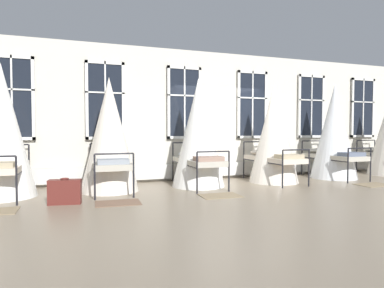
{
  "coord_description": "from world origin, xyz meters",
  "views": [
    {
      "loc": [
        -3.79,
        -7.49,
        1.32
      ],
      "look_at": [
        -1.16,
        -0.06,
        1.0
      ],
      "focal_mm": 31.51,
      "sensor_mm": 36.0,
      "label": 1
    }
  ],
  "objects": [
    {
      "name": "window_bank",
      "position": [
        -0.0,
        0.95,
        1.11
      ],
      "size": [
        11.06,
        0.1,
        2.92
      ],
      "color": "black",
      "rests_on": "ground"
    },
    {
      "name": "back_wall_with_windows",
      "position": [
        0.0,
        1.07,
        1.72
      ],
      "size": [
        15.02,
        0.1,
        3.44
      ],
      "primitive_type": "cube",
      "color": "beige",
      "rests_on": "ground"
    },
    {
      "name": "rug_second",
      "position": [
        -3.04,
        -1.34,
        0.01
      ],
      "size": [
        0.82,
        0.6,
        0.01
      ],
      "primitive_type": "cube",
      "rotation": [
        0.0,
        0.0,
        -0.05
      ],
      "color": "brown",
      "rests_on": "ground"
    },
    {
      "name": "ground",
      "position": [
        0.0,
        0.0,
        0.0
      ],
      "size": [
        28.04,
        28.04,
        0.0
      ],
      "primitive_type": "plane",
      "color": "gray"
    },
    {
      "name": "cot_first",
      "position": [
        -5.1,
        -0.03,
        1.28
      ],
      "size": [
        1.25,
        1.82,
        2.64
      ],
      "rotation": [
        0.0,
        0.0,
        1.57
      ],
      "color": "black",
      "rests_on": "ground"
    },
    {
      "name": "suitcase_dark",
      "position": [
        -3.94,
        -1.1,
        0.22
      ],
      "size": [
        0.58,
        0.3,
        0.47
      ],
      "rotation": [
        0.0,
        0.0,
        -0.16
      ],
      "color": "#5B231E",
      "rests_on": "ground"
    },
    {
      "name": "cot_fifth",
      "position": [
        3.02,
        -0.03,
        1.26
      ],
      "size": [
        1.25,
        1.82,
        2.58
      ],
      "rotation": [
        0.0,
        0.0,
        1.57
      ],
      "color": "black",
      "rests_on": "ground"
    },
    {
      "name": "rug_fifth",
      "position": [
        3.04,
        -1.34,
        0.01
      ],
      "size": [
        0.8,
        0.57,
        0.01
      ],
      "primitive_type": "cube",
      "rotation": [
        0.0,
        0.0,
        0.01
      ],
      "color": "#8E7A5B",
      "rests_on": "ground"
    },
    {
      "name": "cot_fourth",
      "position": [
        1.04,
        -0.1,
        1.22
      ],
      "size": [
        1.25,
        1.83,
        2.51
      ],
      "rotation": [
        0.0,
        0.0,
        1.59
      ],
      "color": "black",
      "rests_on": "ground"
    },
    {
      "name": "cot_third",
      "position": [
        -1.0,
        -0.06,
        1.24
      ],
      "size": [
        1.25,
        1.82,
        2.54
      ],
      "rotation": [
        0.0,
        0.0,
        1.57
      ],
      "color": "black",
      "rests_on": "ground"
    },
    {
      "name": "rug_third",
      "position": [
        -1.01,
        -1.34,
        0.01
      ],
      "size": [
        0.82,
        0.59,
        0.01
      ],
      "primitive_type": "cube",
      "rotation": [
        0.0,
        0.0,
        -0.04
      ],
      "color": "#8E7A5B",
      "rests_on": "ground"
    },
    {
      "name": "cot_second",
      "position": [
        -3.05,
        -0.02,
        1.2
      ],
      "size": [
        1.25,
        1.82,
        2.47
      ],
      "rotation": [
        0.0,
        0.0,
        1.57
      ],
      "color": "black",
      "rests_on": "ground"
    }
  ]
}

